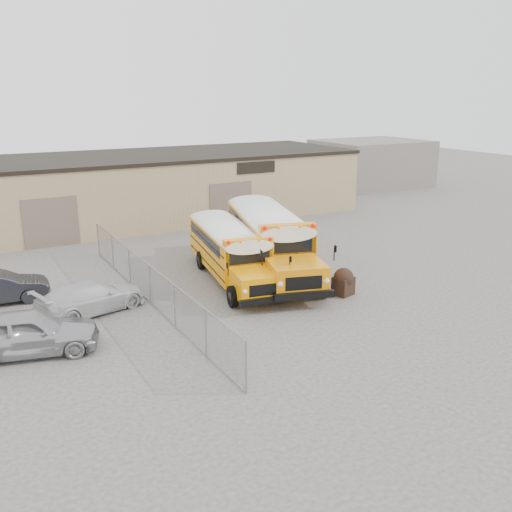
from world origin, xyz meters
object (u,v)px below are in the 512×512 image
school_bus_right (245,210)px  car_silver (28,332)px  tarp_bundle (343,281)px  car_white (91,297)px  school_bus_left (204,223)px

school_bus_right → car_silver: school_bus_right is taller
tarp_bundle → car_white: 11.22m
school_bus_left → car_silver: bearing=-138.7°
school_bus_left → tarp_bundle: school_bus_left is taller
school_bus_left → tarp_bundle: (2.39, -10.31, -0.93)m
car_white → tarp_bundle: bearing=-123.5°
car_silver → car_white: 4.15m
tarp_bundle → car_white: size_ratio=0.27×
school_bus_left → school_bus_right: school_bus_right is taller
school_bus_right → car_silver: bearing=-143.1°
car_silver → school_bus_left: bearing=-35.0°
school_bus_left → car_silver: school_bus_left is taller
car_white → car_silver: bearing=119.8°
tarp_bundle → school_bus_right: bearing=85.6°
school_bus_right → car_white: bearing=-145.7°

